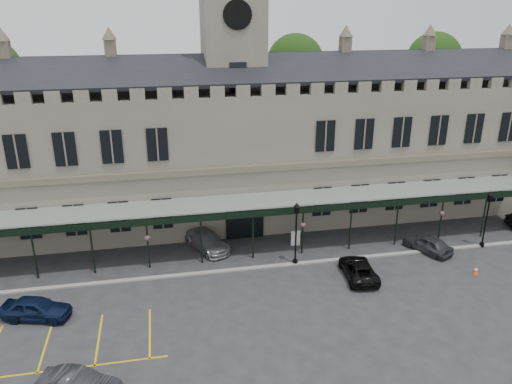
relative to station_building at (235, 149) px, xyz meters
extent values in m
plane|color=#29292B|center=(0.00, -15.91, -6.47)|extent=(140.00, 140.00, 0.00)
cube|color=#686357|center=(0.00, 0.09, -0.47)|extent=(60.00, 10.00, 12.00)
cube|color=brown|center=(0.00, -5.09, -0.27)|extent=(60.00, 0.35, 0.50)
cube|color=black|center=(0.00, -2.41, 7.33)|extent=(60.00, 4.77, 2.20)
cube|color=black|center=(0.00, 2.59, 7.33)|extent=(60.00, 4.77, 2.20)
cube|color=black|center=(0.00, -5.01, -4.57)|extent=(3.20, 0.18, 3.80)
cube|color=#686357|center=(0.00, 0.09, 4.53)|extent=(5.00, 5.00, 22.00)
cylinder|color=silver|center=(0.00, -2.47, 11.53)|extent=(2.20, 0.12, 2.20)
cylinder|color=black|center=(0.00, -2.54, 11.53)|extent=(2.30, 0.04, 2.30)
cube|color=black|center=(0.00, -2.47, 6.53)|extent=(1.40, 0.12, 2.80)
cube|color=#8C9E93|center=(0.00, -6.91, -2.37)|extent=(50.00, 4.00, 0.40)
cube|color=black|center=(0.00, -8.91, -2.62)|extent=(50.00, 0.18, 0.50)
cube|color=gray|center=(0.00, -10.41, -6.41)|extent=(60.00, 0.40, 0.12)
cylinder|color=#332314|center=(-22.00, 9.09, -0.47)|extent=(0.70, 0.70, 12.00)
cylinder|color=#332314|center=(8.00, 9.09, -0.47)|extent=(0.70, 0.70, 12.00)
sphere|color=#15320E|center=(8.00, 9.09, 6.53)|extent=(6.00, 6.00, 6.00)
cylinder|color=#332314|center=(24.00, 9.09, -0.47)|extent=(0.70, 0.70, 12.00)
sphere|color=#15320E|center=(24.00, 9.09, 6.53)|extent=(6.00, 6.00, 6.00)
cylinder|color=black|center=(2.99, -10.31, -6.30)|extent=(0.39, 0.39, 0.33)
cylinder|color=black|center=(2.99, -10.31, -4.28)|extent=(0.13, 0.13, 4.38)
cube|color=black|center=(2.99, -10.31, -1.92)|extent=(0.31, 0.31, 0.44)
cone|color=black|center=(2.99, -10.31, -1.54)|extent=(0.48, 0.48, 0.33)
cylinder|color=black|center=(18.90, -10.49, -6.31)|extent=(0.38, 0.38, 0.32)
cylinder|color=black|center=(18.90, -10.49, -4.36)|extent=(0.13, 0.13, 4.22)
cube|color=black|center=(18.90, -10.49, -2.09)|extent=(0.30, 0.30, 0.42)
cone|color=black|center=(18.90, -10.49, -1.72)|extent=(0.46, 0.46, 0.32)
cube|color=#F85C07|center=(15.68, -14.46, -6.45)|extent=(0.34, 0.34, 0.04)
cone|color=#F85C07|center=(15.68, -14.46, -6.15)|extent=(0.39, 0.39, 0.63)
cylinder|color=silver|center=(15.68, -14.46, -6.07)|extent=(0.26, 0.26, 0.09)
cylinder|color=black|center=(3.86, -7.27, -6.19)|extent=(0.07, 0.07, 0.55)
cube|color=silver|center=(3.86, -7.27, -5.81)|extent=(0.77, 0.10, 1.31)
cylinder|color=black|center=(-3.37, -6.30, -5.98)|extent=(0.17, 0.17, 0.98)
cylinder|color=black|center=(4.70, -6.39, -6.02)|extent=(0.16, 0.16, 0.90)
imported|color=#0B1733|center=(-15.00, -13.98, -5.74)|extent=(4.60, 2.81, 1.46)
imported|color=gray|center=(-3.41, -6.36, -5.73)|extent=(3.97, 5.45, 1.47)
imported|color=black|center=(7.00, -13.10, -5.83)|extent=(2.53, 4.74, 1.27)
imported|color=#313337|center=(14.03, -10.36, -5.78)|extent=(3.21, 4.37, 1.38)
camera|label=1|loc=(-6.59, -43.08, 12.29)|focal=35.00mm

